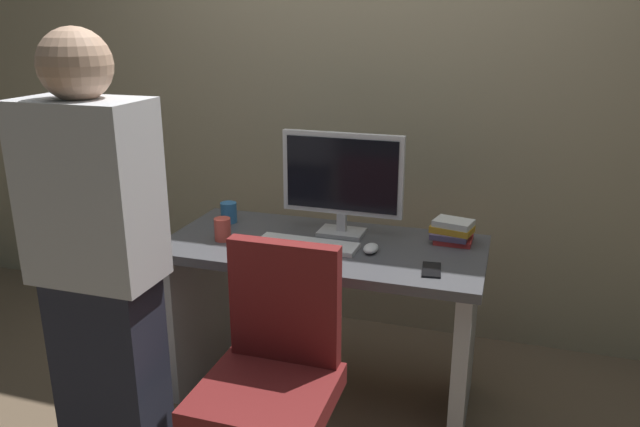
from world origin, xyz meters
name	(u,v)px	position (x,y,z in m)	size (l,w,h in m)	color
ground_plane	(323,393)	(0.00, 0.00, 0.00)	(9.00, 9.00, 0.00)	brown
wall_back	(371,51)	(0.00, 0.81, 1.50)	(6.40, 0.10, 3.00)	tan
desk	(323,293)	(0.00, 0.00, 0.51)	(1.36, 0.65, 0.74)	#4C4C51
office_chair	(272,395)	(0.03, -0.67, 0.43)	(0.52, 0.52, 0.94)	black
person_at_desk	(101,280)	(-0.51, -0.81, 0.84)	(0.40, 0.24, 1.64)	#262838
monitor	(342,178)	(0.04, 0.14, 1.00)	(0.54, 0.14, 0.46)	silver
keyboard	(307,244)	(-0.05, -0.06, 0.75)	(0.43, 0.13, 0.02)	white
mouse	(371,248)	(0.22, -0.04, 0.76)	(0.06, 0.10, 0.03)	white
cup_near_keyboard	(223,229)	(-0.43, -0.09, 0.79)	(0.07, 0.07, 0.10)	#D84C3F
cup_by_monitor	(229,212)	(-0.51, 0.14, 0.79)	(0.08, 0.08, 0.10)	#3372B2
book_stack	(452,232)	(0.52, 0.19, 0.79)	(0.19, 0.16, 0.10)	red
cell_phone	(432,270)	(0.48, -0.16, 0.74)	(0.07, 0.14, 0.01)	black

